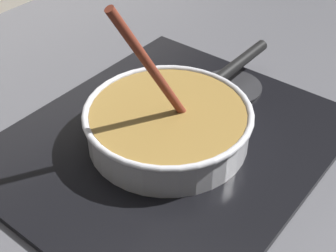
{
  "coord_description": "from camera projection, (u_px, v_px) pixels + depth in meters",
  "views": [
    {
      "loc": [
        -0.49,
        -0.25,
        0.53
      ],
      "look_at": [
        -0.02,
        0.13,
        0.04
      ],
      "focal_mm": 50.43,
      "sensor_mm": 36.0,
      "label": 1
    }
  ],
  "objects": [
    {
      "name": "ground",
      "position": [
        235.0,
        181.0,
        0.76
      ],
      "size": [
        2.4,
        1.6,
        0.04
      ],
      "primitive_type": "cube",
      "color": "#4C4C51"
    },
    {
      "name": "hob_plate",
      "position": [
        168.0,
        142.0,
        0.8
      ],
      "size": [
        0.56,
        0.48,
        0.01
      ],
      "primitive_type": "cube",
      "color": "black",
      "rests_on": "ground"
    },
    {
      "name": "burner_ring",
      "position": [
        168.0,
        138.0,
        0.79
      ],
      "size": [
        0.17,
        0.17,
        0.01
      ],
      "primitive_type": "torus",
      "color": "#592D0C",
      "rests_on": "hob_plate"
    },
    {
      "name": "spare_burner",
      "position": [
        231.0,
        87.0,
        0.92
      ],
      "size": [
        0.12,
        0.12,
        0.01
      ],
      "primitive_type": "cylinder",
      "color": "#262628",
      "rests_on": "hob_plate"
    },
    {
      "name": "cooking_pan",
      "position": [
        169.0,
        123.0,
        0.78
      ],
      "size": [
        0.45,
        0.28,
        0.27
      ],
      "color": "silver",
      "rests_on": "hob_plate"
    }
  ]
}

